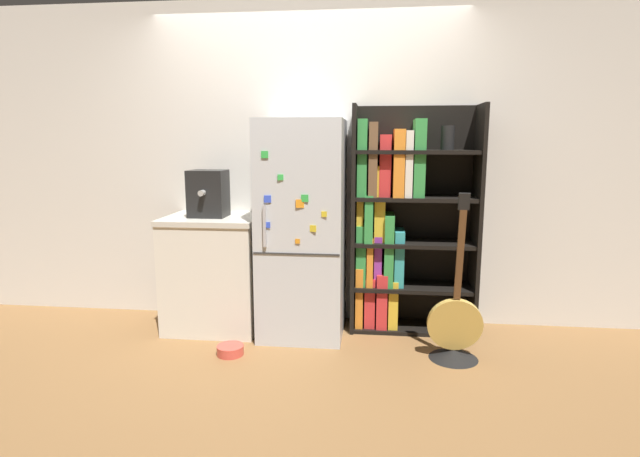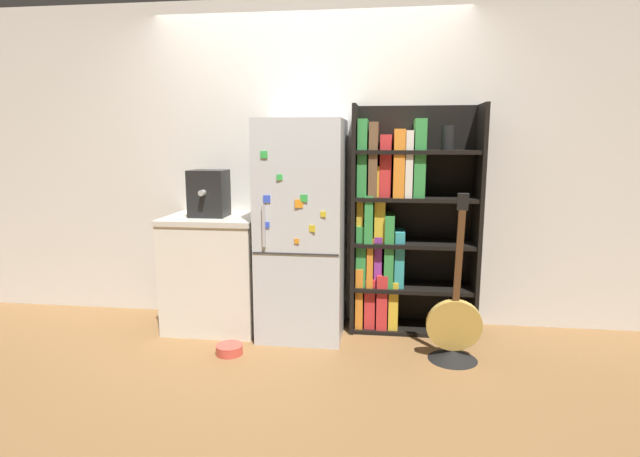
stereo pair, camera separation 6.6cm
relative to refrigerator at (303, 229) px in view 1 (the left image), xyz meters
name	(u,v)px [view 1 (the left image)]	position (x,y,z in m)	size (l,w,h in m)	color
ground_plane	(301,336)	(0.00, -0.12, -0.83)	(16.00, 16.00, 0.00)	olive
wall_back	(309,165)	(0.00, 0.36, 0.47)	(8.00, 0.05, 2.60)	silver
refrigerator	(303,229)	(0.00, 0.00, 0.00)	(0.63, 0.69, 1.65)	silver
bookshelf	(397,223)	(0.72, 0.17, 0.03)	(0.97, 0.37, 1.77)	black
kitchen_counter	(215,272)	(-0.72, 0.03, -0.37)	(0.74, 0.63, 0.91)	silver
espresso_machine	(208,193)	(-0.74, 0.01, 0.26)	(0.28, 0.29, 0.36)	black
guitar	(454,336)	(1.11, -0.40, -0.66)	(0.38, 0.34, 1.17)	black
pet_bowl	(230,349)	(-0.45, -0.50, -0.79)	(0.19, 0.19, 0.07)	#D84C3F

